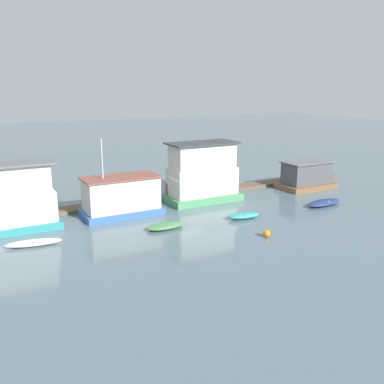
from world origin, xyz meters
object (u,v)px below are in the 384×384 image
(houseboat_teal, at_px, (8,200))
(houseboat_blue, at_px, (121,196))
(mooring_post_far_left, at_px, (16,213))
(houseboat_green, at_px, (202,174))
(houseboat_brown, at_px, (306,176))
(mooring_post_near_left, at_px, (167,193))
(dinghy_navy, at_px, (324,203))
(dinghy_green, at_px, (165,226))
(dinghy_white, at_px, (34,243))
(buoy_orange, at_px, (267,233))
(dinghy_teal, at_px, (243,216))

(houseboat_teal, height_order, houseboat_blue, houseboat_blue)
(mooring_post_far_left, bearing_deg, houseboat_green, -4.10)
(houseboat_brown, height_order, mooring_post_far_left, houseboat_brown)
(mooring_post_near_left, bearing_deg, houseboat_blue, -159.64)
(dinghy_navy, bearing_deg, houseboat_blue, 160.45)
(houseboat_brown, bearing_deg, mooring_post_far_left, 175.97)
(houseboat_green, distance_m, dinghy_green, 9.04)
(houseboat_teal, xyz_separation_m, dinghy_white, (0.95, -4.32, -2.13))
(dinghy_navy, height_order, mooring_post_near_left, mooring_post_near_left)
(buoy_orange, bearing_deg, houseboat_brown, 37.47)
(houseboat_teal, relative_size, buoy_orange, 12.64)
(dinghy_teal, height_order, buoy_orange, buoy_orange)
(dinghy_green, height_order, mooring_post_near_left, mooring_post_near_left)
(houseboat_blue, xyz_separation_m, dinghy_teal, (8.36, -5.81, -1.33))
(houseboat_brown, bearing_deg, houseboat_green, 176.06)
(mooring_post_near_left, bearing_deg, dinghy_green, -116.41)
(dinghy_green, bearing_deg, mooring_post_near_left, 63.59)
(dinghy_white, xyz_separation_m, dinghy_green, (9.37, -1.04, 0.02))
(mooring_post_far_left, bearing_deg, houseboat_blue, -13.14)
(mooring_post_near_left, bearing_deg, buoy_orange, -79.56)
(houseboat_brown, relative_size, buoy_orange, 10.45)
(mooring_post_near_left, bearing_deg, houseboat_brown, -7.45)
(houseboat_green, relative_size, mooring_post_near_left, 3.98)
(dinghy_teal, distance_m, mooring_post_far_left, 18.15)
(houseboat_teal, height_order, dinghy_green, houseboat_teal)
(dinghy_navy, relative_size, mooring_post_near_left, 2.33)
(houseboat_teal, xyz_separation_m, dinghy_navy, (25.77, -6.40, -2.08))
(mooring_post_far_left, bearing_deg, dinghy_teal, -25.08)
(dinghy_teal, bearing_deg, dinghy_white, 173.57)
(houseboat_blue, distance_m, houseboat_brown, 20.44)
(houseboat_green, xyz_separation_m, dinghy_green, (-6.58, -5.74, -2.31))
(houseboat_teal, distance_m, dinghy_green, 11.82)
(houseboat_brown, bearing_deg, houseboat_teal, 179.10)
(houseboat_brown, xyz_separation_m, mooring_post_near_left, (-15.36, 2.01, -0.44))
(houseboat_green, xyz_separation_m, houseboat_brown, (12.21, -0.84, -1.22))
(houseboat_teal, bearing_deg, buoy_orange, -33.37)
(dinghy_white, distance_m, mooring_post_far_left, 5.92)
(houseboat_teal, distance_m, houseboat_brown, 29.14)
(dinghy_white, height_order, dinghy_green, dinghy_green)
(dinghy_white, xyz_separation_m, mooring_post_far_left, (-0.35, 5.88, 0.63))
(dinghy_white, distance_m, mooring_post_near_left, 14.11)
(dinghy_teal, relative_size, mooring_post_far_left, 1.73)
(houseboat_blue, height_order, houseboat_brown, houseboat_blue)
(houseboat_teal, height_order, dinghy_navy, houseboat_teal)
(dinghy_white, bearing_deg, houseboat_brown, 7.82)
(houseboat_green, height_order, mooring_post_far_left, houseboat_green)
(houseboat_blue, bearing_deg, mooring_post_near_left, 20.36)
(dinghy_green, distance_m, mooring_post_far_left, 11.94)
(dinghy_navy, distance_m, buoy_orange, 10.62)
(houseboat_teal, bearing_deg, dinghy_teal, -19.82)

